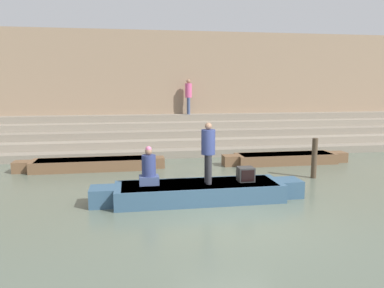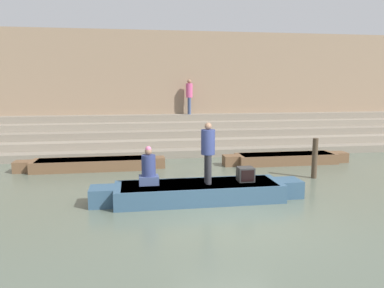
# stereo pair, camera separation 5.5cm
# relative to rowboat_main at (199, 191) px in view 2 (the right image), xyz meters

# --- Properties ---
(ground_plane) EXTENTS (120.00, 120.00, 0.00)m
(ground_plane) POSITION_rel_rowboat_main_xyz_m (0.50, -1.52, -0.26)
(ground_plane) COLOR #566051
(ghat_steps) EXTENTS (36.00, 3.87, 1.63)m
(ghat_steps) POSITION_rel_rowboat_main_xyz_m (0.50, 8.39, 0.34)
(ghat_steps) COLOR gray
(ghat_steps) RESTS_ON ground
(back_wall) EXTENTS (34.20, 1.28, 5.88)m
(back_wall) POSITION_rel_rowboat_main_xyz_m (0.50, 10.40, 2.66)
(back_wall) COLOR #937A60
(back_wall) RESTS_ON ground
(rowboat_main) EXTENTS (5.85, 1.44, 0.49)m
(rowboat_main) POSITION_rel_rowboat_main_xyz_m (0.00, 0.00, 0.00)
(rowboat_main) COLOR #33516B
(rowboat_main) RESTS_ON ground
(person_standing) EXTENTS (0.38, 0.38, 1.67)m
(person_standing) POSITION_rel_rowboat_main_xyz_m (0.24, -0.02, 1.18)
(person_standing) COLOR #28282D
(person_standing) RESTS_ON rowboat_main
(person_rowing) EXTENTS (0.53, 0.41, 1.05)m
(person_rowing) POSITION_rel_rowboat_main_xyz_m (-1.36, 0.12, 0.64)
(person_rowing) COLOR #3D4C75
(person_rowing) RESTS_ON rowboat_main
(tv_set) EXTENTS (0.44, 0.40, 0.39)m
(tv_set) POSITION_rel_rowboat_main_xyz_m (1.33, 0.02, 0.43)
(tv_set) COLOR #2D2D2D
(tv_set) RESTS_ON rowboat_main
(moored_boat_shore) EXTENTS (5.18, 1.04, 0.40)m
(moored_boat_shore) POSITION_rel_rowboat_main_xyz_m (4.34, 4.22, -0.04)
(moored_boat_shore) COLOR brown
(moored_boat_shore) RESTS_ON ground
(moored_boat_distant) EXTENTS (5.48, 1.04, 0.40)m
(moored_boat_distant) POSITION_rel_rowboat_main_xyz_m (-3.31, 4.36, -0.04)
(moored_boat_distant) COLOR brown
(moored_boat_distant) RESTS_ON ground
(mooring_post) EXTENTS (0.18, 0.18, 1.37)m
(mooring_post) POSITION_rel_rowboat_main_xyz_m (4.32, 1.83, 0.43)
(mooring_post) COLOR #473828
(mooring_post) RESTS_ON ground
(person_on_steps) EXTENTS (0.34, 0.34, 1.79)m
(person_on_steps) POSITION_rel_rowboat_main_xyz_m (1.19, 9.42, 2.41)
(person_on_steps) COLOR #3D4C75
(person_on_steps) RESTS_ON ghat_steps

